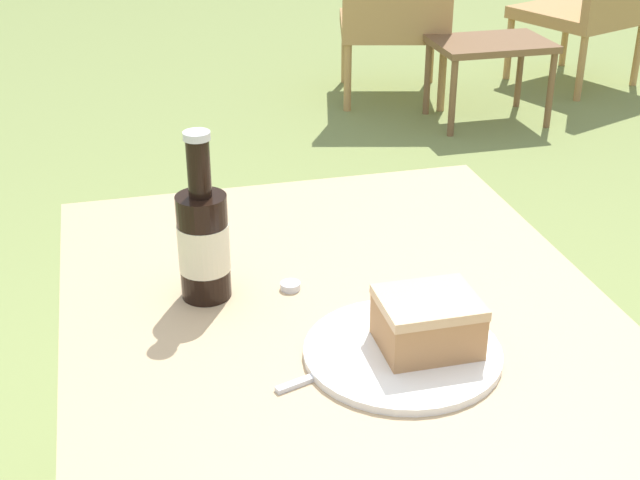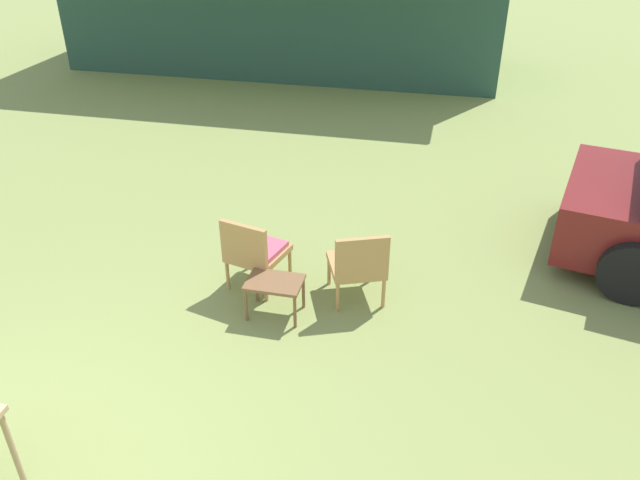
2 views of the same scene
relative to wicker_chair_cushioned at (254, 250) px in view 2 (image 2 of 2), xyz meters
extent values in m
cylinder|color=black|center=(4.03, 2.47, -0.10)|extent=(0.67, 0.34, 0.64)
cylinder|color=black|center=(3.60, 0.58, -0.10)|extent=(0.67, 0.34, 0.64)
cylinder|color=#B2844C|center=(0.29, 0.24, -0.26)|extent=(0.04, 0.04, 0.32)
cylinder|color=#B2844C|center=(-0.14, 0.35, -0.26)|extent=(0.04, 0.04, 0.32)
cylinder|color=#B2844C|center=(0.17, -0.22, -0.26)|extent=(0.04, 0.04, 0.32)
cylinder|color=#B2844C|center=(-0.26, -0.11, -0.26)|extent=(0.04, 0.04, 0.32)
cube|color=#B2844C|center=(0.02, 0.06, -0.07)|extent=(0.62, 0.63, 0.06)
cube|color=#B2844C|center=(-0.04, -0.17, 0.16)|extent=(0.50, 0.17, 0.41)
cube|color=#CC5670|center=(0.02, 0.06, -0.01)|extent=(0.55, 0.55, 0.05)
cylinder|color=#B2844C|center=(1.13, 0.37, -0.26)|extent=(0.04, 0.04, 0.32)
cylinder|color=#B2844C|center=(0.71, 0.20, -0.26)|extent=(0.04, 0.04, 0.32)
cylinder|color=#B2844C|center=(1.30, -0.07, -0.26)|extent=(0.04, 0.04, 0.32)
cylinder|color=#B2844C|center=(0.89, -0.24, -0.26)|extent=(0.04, 0.04, 0.32)
cube|color=#B2844C|center=(1.01, 0.06, -0.07)|extent=(0.66, 0.68, 0.06)
cube|color=#B2844C|center=(1.10, -0.16, 0.16)|extent=(0.48, 0.23, 0.41)
cube|color=brown|center=(0.32, -0.41, -0.06)|extent=(0.52, 0.36, 0.03)
cylinder|color=brown|center=(0.09, -0.56, -0.25)|extent=(0.03, 0.03, 0.34)
cylinder|color=brown|center=(0.56, -0.56, -0.25)|extent=(0.03, 0.03, 0.34)
cylinder|color=brown|center=(0.09, -0.25, -0.25)|extent=(0.03, 0.03, 0.34)
cylinder|color=brown|center=(0.56, -0.25, -0.25)|extent=(0.03, 0.03, 0.34)
cylinder|color=tan|center=(-0.79, -2.66, -0.07)|extent=(0.04, 0.04, 0.70)
camera|label=1|loc=(-1.39, -4.05, 0.93)|focal=50.00mm
camera|label=2|loc=(1.81, -4.96, 3.19)|focal=35.00mm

